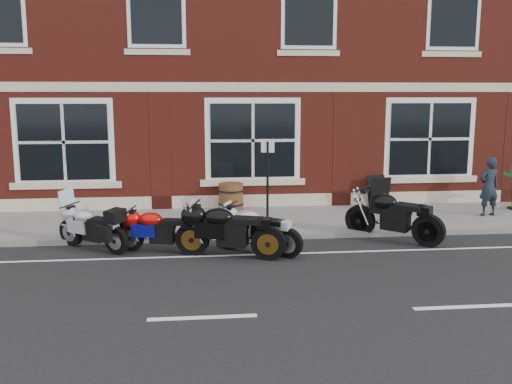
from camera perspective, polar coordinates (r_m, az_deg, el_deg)
ground at (r=11.39m, az=-5.58°, el=-6.70°), size 80.00×80.00×0.00m
sidewalk at (r=14.28m, az=-5.70°, el=-3.06°), size 30.00×3.00×0.12m
kerb at (r=12.75m, az=-5.65°, el=-4.63°), size 30.00×0.16×0.12m
pub_building at (r=21.60m, az=-6.14°, el=17.13°), size 24.00×12.00×12.00m
moto_touring_silver at (r=12.41m, az=-16.12°, el=-3.24°), size 1.60×1.23×1.25m
moto_sport_red at (r=11.88m, az=-9.70°, el=-3.67°), size 1.86×0.57×0.85m
moto_sport_black at (r=11.35m, az=-2.83°, el=-3.70°), size 2.18×0.83×1.01m
moto_sport_silver at (r=11.66m, az=0.01°, el=-3.63°), size 1.72×1.25×0.90m
moto_naked_black at (r=12.98m, az=13.45°, el=-2.13°), size 1.77×1.75×1.05m
pedestrian_left at (r=15.78m, az=22.27°, el=0.51°), size 0.60×0.44×1.51m
a_board_sign at (r=16.01m, az=12.14°, el=0.01°), size 0.58×0.43×0.89m
barrel_planter at (r=15.25m, az=-2.52°, el=-0.53°), size 0.68×0.68×0.75m
parking_sign at (r=12.79m, az=1.17°, el=1.32°), size 0.29×0.11×2.11m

